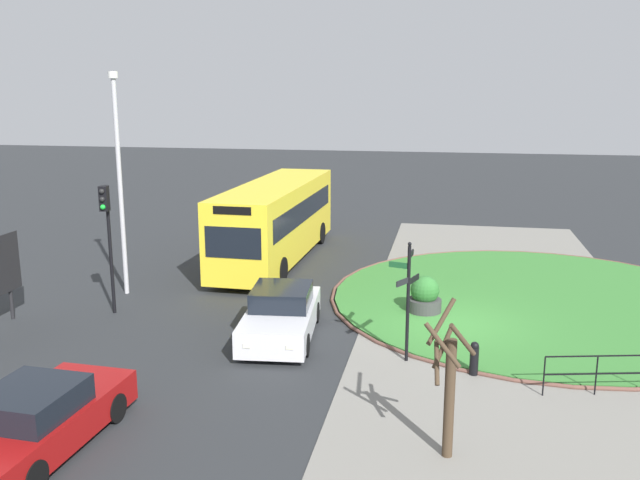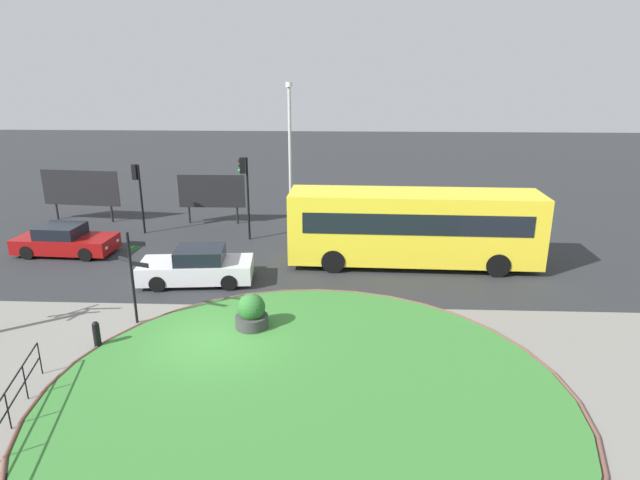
# 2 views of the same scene
# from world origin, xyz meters

# --- Properties ---
(ground) EXTENTS (120.00, 120.00, 0.00)m
(ground) POSITION_xyz_m (0.00, 0.00, 0.00)
(ground) COLOR #282B2D
(sidewalk_paving) EXTENTS (32.00, 8.67, 0.02)m
(sidewalk_paving) POSITION_xyz_m (0.00, -1.66, 0.01)
(sidewalk_paving) COLOR gray
(sidewalk_paving) RESTS_ON ground
(grass_island) EXTENTS (13.90, 13.90, 0.10)m
(grass_island) POSITION_xyz_m (3.08, -2.93, 0.05)
(grass_island) COLOR #387A33
(grass_island) RESTS_ON ground
(grass_kerb_ring) EXTENTS (14.21, 14.21, 0.11)m
(grass_kerb_ring) POSITION_xyz_m (3.08, -2.93, 0.06)
(grass_kerb_ring) COLOR brown
(grass_kerb_ring) RESTS_ON ground
(signpost_directional) EXTENTS (1.18, 0.78, 3.25)m
(signpost_directional) POSITION_xyz_m (-2.95, 1.17, 1.89)
(signpost_directional) COLOR black
(signpost_directional) RESTS_ON ground
(bollard_foreground) EXTENTS (0.22, 0.22, 0.89)m
(bollard_foreground) POSITION_xyz_m (-3.58, -0.57, 0.46)
(bollard_foreground) COLOR black
(bollard_foreground) RESTS_ON ground
(bus_yellow) EXTENTS (10.76, 2.79, 3.26)m
(bus_yellow) POSITION_xyz_m (7.01, 7.30, 1.75)
(bus_yellow) COLOR yellow
(bus_yellow) RESTS_ON ground
(car_near_lane) EXTENTS (4.55, 2.10, 1.39)m
(car_near_lane) POSITION_xyz_m (-8.93, 8.06, 0.64)
(car_near_lane) COLOR maroon
(car_near_lane) RESTS_ON ground
(car_far_lane) EXTENTS (4.60, 2.28, 1.47)m
(car_far_lane) POSITION_xyz_m (-1.86, 4.86, 0.67)
(car_far_lane) COLOR silver
(car_far_lane) RESTS_ON ground
(traffic_light_far) EXTENTS (0.49, 0.29, 4.16)m
(traffic_light_far) POSITION_xyz_m (-0.89, 10.69, 3.03)
(traffic_light_far) COLOR black
(traffic_light_far) RESTS_ON ground
(lamppost_tall) EXTENTS (0.32, 0.32, 7.65)m
(lamppost_tall) POSITION_xyz_m (1.32, 11.31, 4.12)
(lamppost_tall) COLOR #B7B7BC
(lamppost_tall) RESTS_ON ground
(planter_near_signpost) EXTENTS (1.08, 1.08, 1.26)m
(planter_near_signpost) POSITION_xyz_m (1.00, 0.85, 0.57)
(planter_near_signpost) COLOR #383838
(planter_near_signpost) RESTS_ON ground
(street_tree_bare) EXTENTS (1.06, 1.01, 3.13)m
(street_tree_bare) POSITION_xyz_m (-7.65, 0.09, 1.54)
(street_tree_bare) COLOR #423323
(street_tree_bare) RESTS_ON ground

